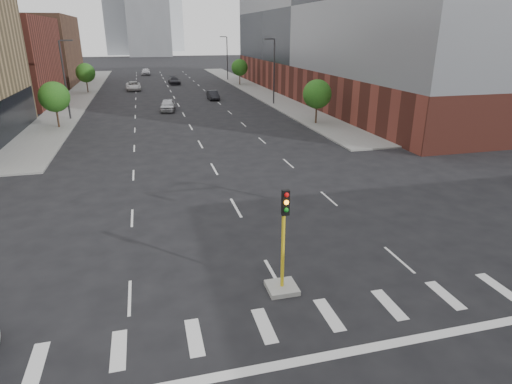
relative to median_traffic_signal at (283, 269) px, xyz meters
name	(u,v)px	position (x,y,z in m)	size (l,w,h in m)	color
sidewalk_left_far	(81,94)	(-15.00, 65.03, -0.90)	(5.00, 92.00, 0.15)	gray
sidewalk_right_far	(252,88)	(15.00, 65.03, -0.90)	(5.00, 92.00, 0.15)	gray
building_left_far_b	(20,51)	(-27.50, 83.03, 5.53)	(20.00, 24.00, 13.00)	brown
building_right_main	(363,25)	(29.50, 51.03, 10.03)	(24.00, 70.00, 22.00)	brown
tower_mid	(147,2)	(0.00, 191.03, 21.03)	(18.00, 18.00, 44.00)	slate
median_traffic_signal	(283,269)	(0.00, 0.00, 0.00)	(1.20, 1.20, 4.40)	#999993
streetlight_right_a	(273,69)	(13.41, 46.03, 4.04)	(1.60, 0.22, 9.07)	#2D2D30
streetlight_right_b	(227,56)	(13.41, 81.03, 4.04)	(1.60, 0.22, 9.07)	#2D2D30
streetlight_left	(65,77)	(-13.41, 41.03, 4.04)	(1.60, 0.22, 9.07)	#2D2D30
tree_left_near	(54,97)	(-14.00, 36.03, 2.42)	(3.20, 3.20, 4.85)	#382619
tree_left_far	(86,73)	(-14.00, 66.03, 2.42)	(3.20, 3.20, 4.85)	#382619
tree_right_near	(317,94)	(14.00, 31.03, 2.42)	(3.20, 3.20, 4.85)	#382619
tree_right_far	(240,67)	(14.00, 71.03, 2.42)	(3.20, 3.20, 4.85)	#382619
car_near_left	(168,105)	(-1.74, 44.32, -0.19)	(1.86, 4.63, 1.58)	silver
car_mid_right	(213,95)	(5.72, 53.03, -0.29)	(1.45, 4.15, 1.37)	black
car_far_left	(133,86)	(-6.39, 67.96, -0.21)	(2.52, 5.47, 1.52)	silver
car_deep_right	(174,81)	(1.50, 75.89, -0.25)	(2.02, 4.96, 1.44)	black
car_distant	(146,72)	(-3.73, 97.57, -0.13)	(2.00, 4.96, 1.69)	silver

